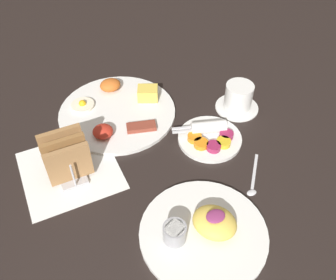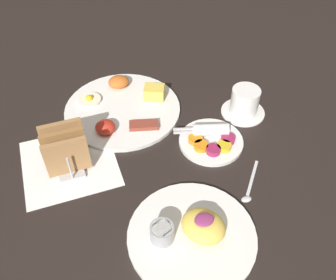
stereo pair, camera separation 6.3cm
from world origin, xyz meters
TOP-DOWN VIEW (x-y plane):
  - ground_plane at (0.00, 0.00)m, footprint 3.00×3.00m
  - napkin_flat at (-0.19, 0.07)m, footprint 0.22×0.22m
  - plate_breakfast at (-0.01, 0.22)m, footprint 0.32×0.32m
  - plate_condiments at (0.16, 0.02)m, footprint 0.17×0.16m
  - plate_foreground at (0.02, -0.22)m, footprint 0.27×0.27m
  - toast_rack at (-0.19, 0.07)m, footprint 0.10×0.12m
  - coffee_cup at (0.30, 0.09)m, footprint 0.12×0.12m
  - teaspoon at (0.19, -0.14)m, footprint 0.09×0.10m

SIDE VIEW (x-z plane):
  - ground_plane at x=0.00m, z-range 0.00..0.00m
  - napkin_flat at x=-0.19m, z-range 0.00..0.00m
  - teaspoon at x=0.19m, z-range 0.00..0.01m
  - plate_breakfast at x=-0.01m, z-range -0.01..0.03m
  - plate_condiments at x=0.16m, z-range -0.01..0.03m
  - plate_foreground at x=0.02m, z-range -0.01..0.04m
  - coffee_cup at x=0.30m, z-range 0.00..0.08m
  - toast_rack at x=-0.19m, z-range 0.00..0.10m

